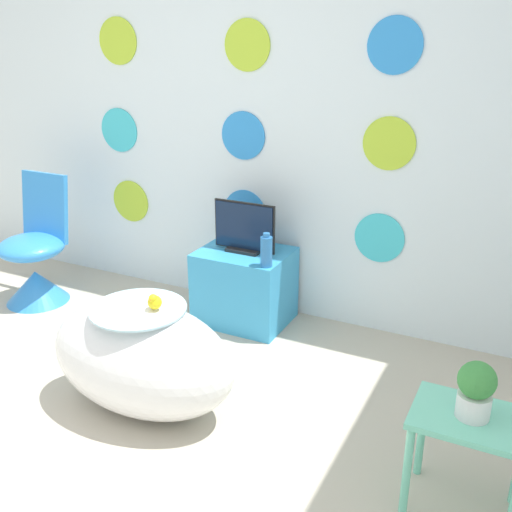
# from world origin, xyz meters

# --- Properties ---
(ground_plane) EXTENTS (12.00, 12.00, 0.00)m
(ground_plane) POSITION_xyz_m (0.00, 0.00, 0.00)
(ground_plane) COLOR #BCB29E
(wall_back_dotted) EXTENTS (5.01, 0.05, 2.60)m
(wall_back_dotted) POSITION_xyz_m (0.00, 2.10, 1.30)
(wall_back_dotted) COLOR white
(wall_back_dotted) RESTS_ON ground_plane
(bathtub) EXTENTS (0.96, 0.55, 0.56)m
(bathtub) POSITION_xyz_m (0.13, 0.77, 0.28)
(bathtub) COLOR white
(bathtub) RESTS_ON ground_plane
(rubber_duck) EXTENTS (0.07, 0.07, 0.08)m
(rubber_duck) POSITION_xyz_m (0.23, 0.77, 0.60)
(rubber_duck) COLOR yellow
(rubber_duck) RESTS_ON bathtub
(chair) EXTENTS (0.44, 0.44, 0.85)m
(chair) POSITION_xyz_m (-1.26, 1.47, 0.27)
(chair) COLOR #338CE0
(chair) RESTS_ON ground_plane
(tv_cabinet) EXTENTS (0.55, 0.44, 0.47)m
(tv_cabinet) POSITION_xyz_m (0.14, 1.83, 0.24)
(tv_cabinet) COLOR #389ED6
(tv_cabinet) RESTS_ON ground_plane
(tv) EXTENTS (0.40, 0.12, 0.31)m
(tv) POSITION_xyz_m (0.14, 1.83, 0.61)
(tv) COLOR black
(tv) RESTS_ON tv_cabinet
(vase) EXTENTS (0.07, 0.07, 0.20)m
(vase) POSITION_xyz_m (0.36, 1.67, 0.56)
(vase) COLOR #2D72B7
(vase) RESTS_ON tv_cabinet
(side_table) EXTENTS (0.42, 0.31, 0.43)m
(side_table) POSITION_xyz_m (1.62, 0.78, 0.34)
(side_table) COLOR #72D8B7
(side_table) RESTS_ON ground_plane
(potted_plant_left) EXTENTS (0.14, 0.14, 0.22)m
(potted_plant_left) POSITION_xyz_m (1.62, 0.78, 0.54)
(potted_plant_left) COLOR white
(potted_plant_left) RESTS_ON side_table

